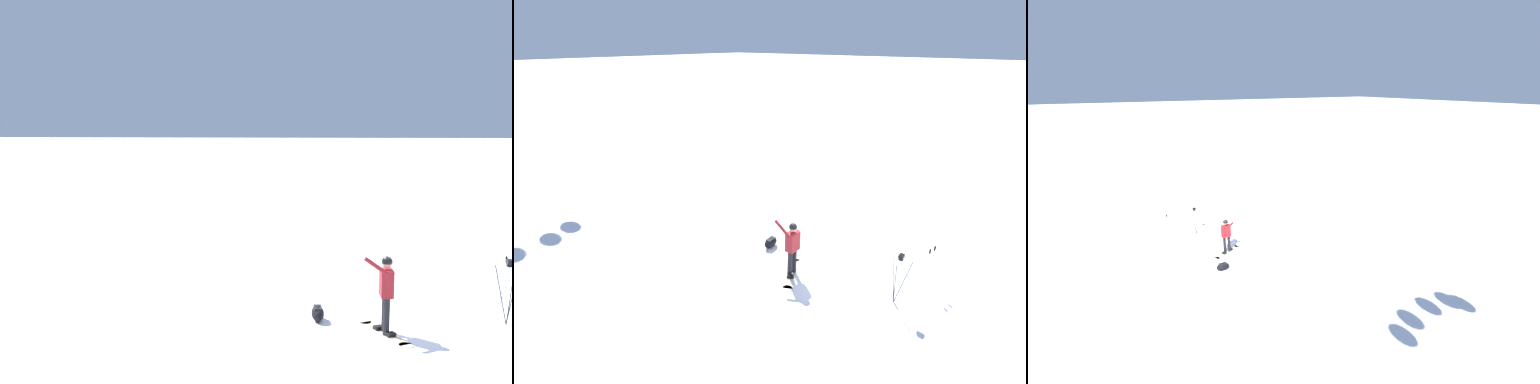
% 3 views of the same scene
% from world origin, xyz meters
% --- Properties ---
extents(ground_plane, '(300.00, 300.00, 0.00)m').
position_xyz_m(ground_plane, '(0.00, 0.00, 0.00)').
color(ground_plane, white).
extents(snowboarder, '(0.65, 0.47, 1.73)m').
position_xyz_m(snowboarder, '(0.78, 0.72, 1.04)').
color(snowboarder, black).
rests_on(snowboarder, ground_plane).
extents(snowboard, '(0.96, 1.60, 0.10)m').
position_xyz_m(snowboard, '(0.78, 0.71, 0.02)').
color(snowboard, beige).
rests_on(snowboard, ground_plane).
extents(gear_bag_large, '(0.31, 0.58, 0.34)m').
position_xyz_m(gear_bag_large, '(2.17, -0.02, 0.18)').
color(gear_bag_large, black).
rests_on(gear_bag_large, ground_plane).
extents(camera_tripod, '(0.55, 0.45, 1.49)m').
position_xyz_m(camera_tripod, '(-2.03, 0.00, 1.06)').
color(camera_tripod, '#262628').
rests_on(camera_tripod, ground_plane).
extents(ski_poles, '(0.33, 0.33, 1.23)m').
position_xyz_m(ski_poles, '(-2.45, -1.25, 0.82)').
color(ski_poles, gray).
rests_on(ski_poles, ground_plane).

